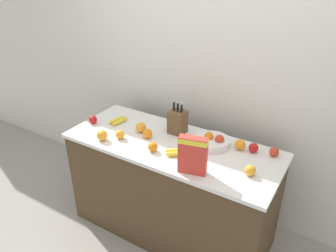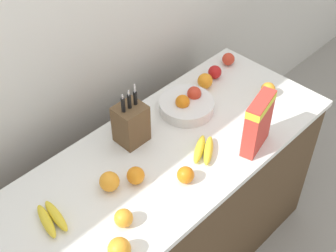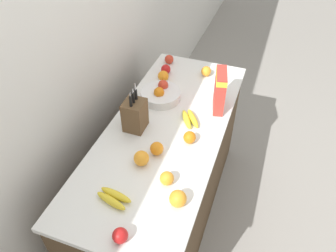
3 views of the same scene
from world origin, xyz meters
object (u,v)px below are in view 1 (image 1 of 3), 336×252
Objects in this scene: knife_block at (178,122)px; banana_bunch_right at (118,121)px; fruit_bowl at (212,141)px; orange_front_left at (102,135)px; orange_near_bowl at (153,147)px; orange_mid_left at (250,170)px; apple_front at (253,148)px; orange_back_center at (120,134)px; banana_bunch_left at (177,152)px; orange_mid_right at (141,127)px; orange_by_cereal at (147,133)px; apple_leftmost at (93,120)px; apple_rightmost at (274,152)px; orange_front_center at (240,145)px; cereal_box at (193,154)px.

banana_bunch_right is (-0.53, -0.12, -0.08)m from knife_block.
orange_front_left is (-0.78, -0.38, 0.01)m from fruit_bowl.
orange_mid_left is (0.72, 0.09, 0.00)m from orange_near_bowl.
orange_back_center reaches higher than apple_front.
fruit_bowl reaches higher than banana_bunch_left.
orange_mid_right is 1.11× the size of orange_by_cereal.
banana_bunch_left is at bearing -3.46° from apple_leftmost.
orange_front_center reaches higher than apple_rightmost.
banana_bunch_left is at bearing -14.37° from banana_bunch_right.
orange_mid_right is at bearing -168.49° from apple_rightmost.
knife_block is at bearing -178.04° from orange_front_center.
cereal_box reaches higher than apple_leftmost.
apple_rightmost is at bearing 7.72° from banana_bunch_right.
fruit_bowl is 3.78× the size of apple_front.
cereal_box is 0.27m from banana_bunch_left.
apple_front is (1.17, 0.15, 0.02)m from banana_bunch_right.
knife_block is at bearing 51.44° from orange_by_cereal.
fruit_bowl is at bearing -164.31° from orange_front_center.
orange_front_left reaches higher than orange_mid_left.
fruit_bowl is 3.91× the size of apple_rightmost.
orange_by_cereal is (-0.87, 0.06, 0.00)m from orange_mid_left.
banana_bunch_right is at bearing -172.78° from orange_front_center.
apple_rightmost is 1.32m from orange_front_left.
apple_leftmost is 0.97× the size of orange_mid_left.
banana_bunch_right is 0.29m from orange_back_center.
banana_bunch_left is 2.79× the size of apple_rightmost.
orange_near_bowl is 0.86× the size of orange_front_left.
orange_mid_right reaches higher than orange_back_center.
orange_mid_right reaches higher than apple_leftmost.
cereal_box is 0.49m from orange_front_center.
apple_leftmost is 0.38m from orange_back_center.
orange_front_center is (1.25, 0.26, 0.00)m from apple_leftmost.
orange_by_cereal is (-0.50, -0.16, 0.00)m from fruit_bowl.
apple_front is (0.47, 0.33, 0.02)m from banana_bunch_left.
apple_front is at bearing 3.19° from knife_block.
orange_front_center is (-0.17, 0.28, 0.00)m from orange_mid_left.
cereal_box is at bearing -23.48° from orange_by_cereal.
orange_front_left is 0.36m from orange_by_cereal.
cereal_box is at bearing -110.84° from orange_front_center.
fruit_bowl is 1.40× the size of banana_bunch_left.
orange_mid_right is (-0.25, 0.20, 0.01)m from orange_near_bowl.
orange_mid_left is at bearing 7.24° from orange_near_bowl.
orange_front_left reaches higher than orange_back_center.
fruit_bowl reaches higher than apple_leftmost.
orange_front_center is 0.73m from orange_by_cereal.
apple_rightmost is at bearing 9.91° from apple_front.
orange_mid_left is 0.98m from orange_mid_right.
orange_back_center is 0.19m from orange_mid_right.
orange_front_left is at bearing -168.37° from banana_bunch_left.
orange_front_center reaches higher than banana_bunch_right.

